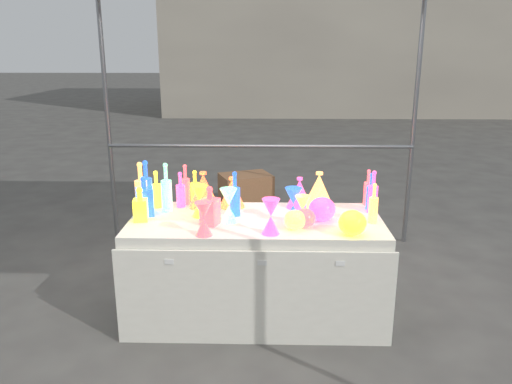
{
  "coord_description": "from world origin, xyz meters",
  "views": [
    {
      "loc": [
        0.08,
        -3.38,
        1.92
      ],
      "look_at": [
        0.0,
        0.0,
        0.95
      ],
      "focal_mm": 35.0,
      "sensor_mm": 36.0,
      "label": 1
    }
  ],
  "objects_px": {
    "hourglass_0": "(204,219)",
    "display_table": "(256,268)",
    "globe_0": "(352,224)",
    "decanter_0": "(140,204)",
    "lampshade_0": "(204,189)",
    "bottle_0": "(195,187)",
    "cardboard_box_closed": "(246,191)"
  },
  "relations": [
    {
      "from": "lampshade_0",
      "to": "decanter_0",
      "type": "bearing_deg",
      "value": -121.37
    },
    {
      "from": "decanter_0",
      "to": "globe_0",
      "type": "distance_m",
      "value": 1.47
    },
    {
      "from": "decanter_0",
      "to": "hourglass_0",
      "type": "relative_size",
      "value": 1.09
    },
    {
      "from": "bottle_0",
      "to": "decanter_0",
      "type": "bearing_deg",
      "value": -128.59
    },
    {
      "from": "cardboard_box_closed",
      "to": "hourglass_0",
      "type": "relative_size",
      "value": 2.65
    },
    {
      "from": "lampshade_0",
      "to": "cardboard_box_closed",
      "type": "bearing_deg",
      "value": 103.02
    },
    {
      "from": "cardboard_box_closed",
      "to": "decanter_0",
      "type": "height_order",
      "value": "decanter_0"
    },
    {
      "from": "globe_0",
      "to": "lampshade_0",
      "type": "relative_size",
      "value": 0.67
    },
    {
      "from": "hourglass_0",
      "to": "globe_0",
      "type": "xyz_separation_m",
      "value": [
        0.97,
        0.03,
        -0.04
      ]
    },
    {
      "from": "hourglass_0",
      "to": "globe_0",
      "type": "bearing_deg",
      "value": 1.78
    },
    {
      "from": "decanter_0",
      "to": "globe_0",
      "type": "bearing_deg",
      "value": -17.96
    },
    {
      "from": "display_table",
      "to": "globe_0",
      "type": "bearing_deg",
      "value": -24.99
    },
    {
      "from": "display_table",
      "to": "bottle_0",
      "type": "xyz_separation_m",
      "value": [
        -0.48,
        0.36,
        0.51
      ]
    },
    {
      "from": "display_table",
      "to": "hourglass_0",
      "type": "relative_size",
      "value": 8.16
    },
    {
      "from": "display_table",
      "to": "lampshade_0",
      "type": "distance_m",
      "value": 0.72
    },
    {
      "from": "display_table",
      "to": "globe_0",
      "type": "height_order",
      "value": "globe_0"
    },
    {
      "from": "globe_0",
      "to": "display_table",
      "type": "bearing_deg",
      "value": 155.01
    },
    {
      "from": "lampshade_0",
      "to": "globe_0",
      "type": "bearing_deg",
      "value": -10.87
    },
    {
      "from": "hourglass_0",
      "to": "display_table",
      "type": "bearing_deg",
      "value": 44.47
    },
    {
      "from": "bottle_0",
      "to": "hourglass_0",
      "type": "bearing_deg",
      "value": -77.48
    },
    {
      "from": "bottle_0",
      "to": "hourglass_0",
      "type": "xyz_separation_m",
      "value": [
        0.15,
        -0.69,
        -0.02
      ]
    },
    {
      "from": "display_table",
      "to": "decanter_0",
      "type": "bearing_deg",
      "value": -176.35
    },
    {
      "from": "decanter_0",
      "to": "lampshade_0",
      "type": "bearing_deg",
      "value": 31.82
    },
    {
      "from": "cardboard_box_closed",
      "to": "lampshade_0",
      "type": "distance_m",
      "value": 2.4
    },
    {
      "from": "bottle_0",
      "to": "lampshade_0",
      "type": "relative_size",
      "value": 0.98
    },
    {
      "from": "bottle_0",
      "to": "lampshade_0",
      "type": "height_order",
      "value": "lampshade_0"
    },
    {
      "from": "hourglass_0",
      "to": "lampshade_0",
      "type": "relative_size",
      "value": 0.82
    },
    {
      "from": "lampshade_0",
      "to": "hourglass_0",
      "type": "bearing_deg",
      "value": -64.48
    },
    {
      "from": "bottle_0",
      "to": "globe_0",
      "type": "xyz_separation_m",
      "value": [
        1.12,
        -0.66,
        -0.06
      ]
    },
    {
      "from": "decanter_0",
      "to": "globe_0",
      "type": "height_order",
      "value": "decanter_0"
    },
    {
      "from": "display_table",
      "to": "decanter_0",
      "type": "relative_size",
      "value": 7.46
    },
    {
      "from": "globe_0",
      "to": "hourglass_0",
      "type": "bearing_deg",
      "value": -178.22
    }
  ]
}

